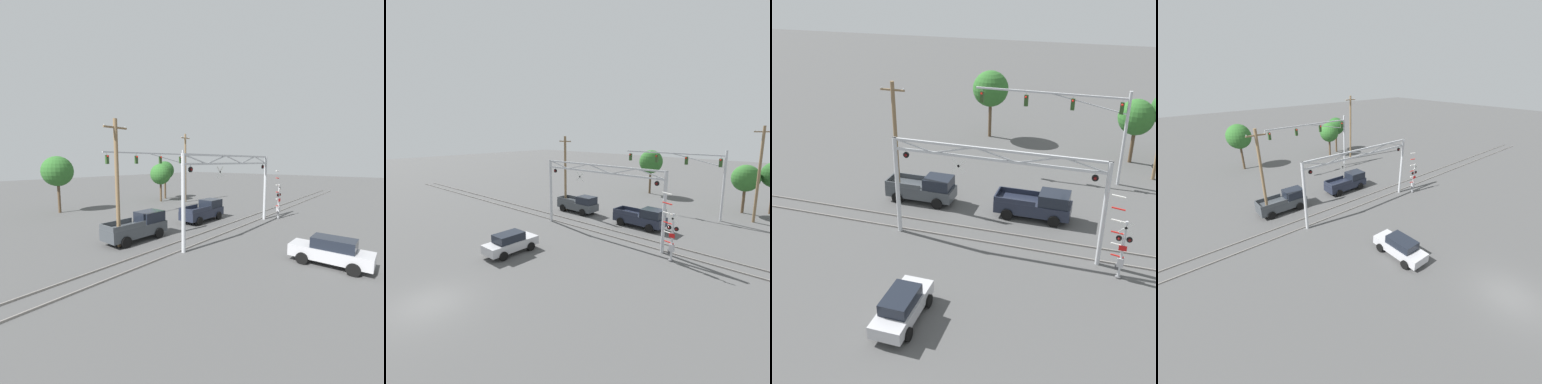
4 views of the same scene
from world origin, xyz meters
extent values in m
cube|color=gray|center=(0.00, 15.76, 0.05)|extent=(80.00, 0.08, 0.10)
cube|color=gray|center=(0.00, 17.19, 0.05)|extent=(80.00, 0.08, 0.10)
cylinder|color=#B7BABF|center=(-6.42, 15.47, 3.29)|extent=(0.27, 0.27, 6.58)
cylinder|color=#B7BABF|center=(6.42, 15.47, 3.29)|extent=(0.27, 0.27, 6.58)
cube|color=#B7BABF|center=(0.00, 15.47, 5.89)|extent=(13.12, 0.14, 0.14)
cube|color=#B7BABF|center=(0.00, 15.47, 6.51)|extent=(13.12, 0.14, 0.14)
cube|color=#B7BABF|center=(-5.14, 15.47, 6.20)|extent=(2.59, 0.08, 0.70)
cube|color=#B7BABF|center=(-2.57, 15.47, 6.20)|extent=(2.59, 0.08, 0.70)
cube|color=#B7BABF|center=(0.00, 15.47, 6.20)|extent=(2.59, 0.08, 0.70)
cube|color=#B7BABF|center=(2.57, 15.47, 6.20)|extent=(2.59, 0.08, 0.70)
cube|color=#B7BABF|center=(5.14, 15.47, 6.20)|extent=(2.59, 0.08, 0.70)
cylinder|color=black|center=(-5.69, 15.47, 5.53)|extent=(0.38, 0.10, 0.38)
sphere|color=#590C0C|center=(-5.69, 15.40, 5.53)|extent=(0.18, 0.18, 0.18)
cylinder|color=#B7BABF|center=(-5.69, 15.47, 5.77)|extent=(0.04, 0.04, 0.10)
cylinder|color=black|center=(5.69, 15.47, 5.53)|extent=(0.38, 0.10, 0.38)
sphere|color=#590C0C|center=(5.69, 15.40, 5.53)|extent=(0.18, 0.18, 0.18)
cylinder|color=#B7BABF|center=(5.69, 15.47, 5.77)|extent=(0.04, 0.04, 0.10)
cube|color=white|center=(-2.25, 15.37, 5.27)|extent=(0.88, 0.03, 0.88)
cube|color=white|center=(-2.25, 15.37, 5.27)|extent=(0.88, 0.03, 0.88)
cylinder|color=black|center=(-2.25, 15.35, 5.27)|extent=(0.04, 0.04, 0.02)
cylinder|color=#B7BABF|center=(7.65, 14.44, 1.83)|extent=(0.16, 0.16, 3.66)
cylinder|color=#59595B|center=(7.65, 14.44, 0.05)|extent=(0.35, 0.35, 0.10)
cube|color=white|center=(7.65, 14.33, 3.31)|extent=(0.78, 0.03, 0.78)
cube|color=white|center=(7.65, 14.33, 3.31)|extent=(0.78, 0.03, 0.78)
cylinder|color=black|center=(7.65, 14.31, 3.31)|extent=(0.04, 0.04, 0.02)
cylinder|color=black|center=(7.37, 14.44, 2.56)|extent=(0.32, 0.09, 0.32)
sphere|color=#590C0C|center=(7.37, 14.38, 2.56)|extent=(0.16, 0.16, 0.16)
cylinder|color=black|center=(7.93, 14.44, 2.56)|extent=(0.32, 0.09, 0.32)
sphere|color=#590C0C|center=(7.93, 14.38, 2.56)|extent=(0.16, 0.16, 0.16)
cube|color=#B7BABF|center=(7.65, 14.44, 2.56)|extent=(0.64, 0.06, 0.06)
cube|color=red|center=(7.65, 14.34, 2.01)|extent=(0.44, 0.02, 0.32)
cube|color=#B2B2B7|center=(7.65, 14.44, 1.05)|extent=(0.36, 0.28, 0.56)
cylinder|color=red|center=(7.43, 14.44, 1.42)|extent=(0.74, 0.09, 0.17)
cylinder|color=white|center=(7.35, 14.44, 2.15)|extent=(0.74, 0.09, 0.17)
cylinder|color=red|center=(7.27, 14.44, 2.88)|extent=(0.74, 0.09, 0.17)
cylinder|color=white|center=(7.19, 14.44, 3.62)|extent=(0.74, 0.09, 0.17)
cylinder|color=red|center=(7.11, 14.44, 4.35)|extent=(0.74, 0.09, 0.17)
cylinder|color=white|center=(7.03, 14.44, 5.09)|extent=(0.74, 0.09, 0.17)
cube|color=#3F3F42|center=(7.51, 14.44, 0.70)|extent=(0.24, 0.12, 0.36)
cylinder|color=#B7BABF|center=(7.22, 27.56, 3.80)|extent=(0.24, 0.24, 7.60)
cube|color=#B7BABF|center=(1.23, 27.56, 7.00)|extent=(11.99, 0.14, 0.14)
cube|color=#B7BABF|center=(4.23, 27.56, 6.40)|extent=(6.01, 0.08, 1.28)
cylinder|color=#B7BABF|center=(-4.27, 27.56, 6.85)|extent=(0.04, 0.04, 0.30)
cube|color=#28471E|center=(-4.27, 27.56, 6.26)|extent=(0.30, 0.26, 0.89)
sphere|color=red|center=(-4.27, 27.39, 6.57)|extent=(0.18, 0.18, 0.18)
cylinder|color=#B7BABF|center=(-0.60, 27.56, 6.85)|extent=(0.04, 0.04, 0.30)
cube|color=#28471E|center=(-0.60, 27.56, 6.26)|extent=(0.30, 0.26, 0.89)
sphere|color=red|center=(-0.60, 27.39, 6.57)|extent=(0.18, 0.18, 0.18)
cylinder|color=#B7BABF|center=(3.06, 27.56, 6.85)|extent=(0.04, 0.04, 0.30)
cube|color=#28471E|center=(3.06, 27.56, 6.26)|extent=(0.30, 0.26, 0.89)
sphere|color=red|center=(3.06, 27.39, 6.57)|extent=(0.18, 0.18, 0.18)
cylinder|color=#B7BABF|center=(6.72, 27.56, 6.85)|extent=(0.04, 0.04, 0.30)
cube|color=#28471E|center=(6.72, 27.56, 6.26)|extent=(0.30, 0.26, 0.89)
sphere|color=red|center=(6.72, 27.39, 6.57)|extent=(0.18, 0.18, 0.18)
cube|color=#1E2333|center=(1.66, 20.02, 0.84)|extent=(5.26, 1.81, 0.85)
cube|color=black|center=(3.12, 20.02, 1.67)|extent=(2.03, 1.67, 0.82)
cube|color=#1E2333|center=(0.55, 19.16, 1.44)|extent=(2.82, 0.08, 0.37)
cube|color=#1E2333|center=(0.55, 20.89, 1.44)|extent=(2.82, 0.08, 0.37)
cube|color=#1E2333|center=(-0.92, 20.02, 1.44)|extent=(0.10, 1.73, 0.37)
cylinder|color=black|center=(3.29, 19.11, 0.41)|extent=(0.82, 0.24, 0.82)
cylinder|color=black|center=(3.29, 20.94, 0.41)|extent=(0.82, 0.24, 0.82)
cylinder|color=black|center=(0.03, 19.11, 0.41)|extent=(0.82, 0.24, 0.82)
cylinder|color=black|center=(0.03, 20.94, 0.41)|extent=(0.82, 0.24, 0.82)
cube|color=#3D4247|center=(-6.77, 20.07, 0.84)|extent=(5.08, 1.81, 0.85)
cube|color=black|center=(-5.36, 20.07, 1.67)|extent=(1.97, 1.67, 0.82)
cube|color=#3D4247|center=(-7.85, 19.20, 1.44)|extent=(2.71, 0.08, 0.37)
cube|color=#3D4247|center=(-7.85, 20.93, 1.44)|extent=(2.71, 0.08, 0.37)
cube|color=#3D4247|center=(-9.26, 20.07, 1.44)|extent=(0.10, 1.73, 0.37)
cylinder|color=black|center=(-5.19, 19.15, 0.41)|extent=(0.82, 0.24, 0.82)
cylinder|color=black|center=(-5.19, 20.98, 0.41)|extent=(0.82, 0.24, 0.82)
cylinder|color=black|center=(-8.34, 19.15, 0.41)|extent=(0.82, 0.24, 0.82)
cylinder|color=black|center=(-8.34, 20.98, 0.41)|extent=(0.82, 0.24, 0.82)
cube|color=#B7B7BC|center=(-2.58, 7.45, 0.69)|extent=(1.67, 4.36, 0.69)
cube|color=black|center=(-2.58, 7.27, 1.35)|extent=(1.42, 2.27, 0.63)
cylinder|color=black|center=(-3.42, 8.76, 0.35)|extent=(0.24, 0.70, 0.70)
cylinder|color=black|center=(-1.73, 8.76, 0.35)|extent=(0.24, 0.70, 0.70)
cylinder|color=black|center=(-3.42, 6.14, 0.35)|extent=(0.24, 0.70, 0.70)
cylinder|color=black|center=(-1.73, 6.14, 0.35)|extent=(0.24, 0.70, 0.70)
cylinder|color=brown|center=(-8.47, 19.80, 4.47)|extent=(0.28, 0.28, 8.94)
cube|color=brown|center=(-8.47, 19.80, 8.34)|extent=(1.80, 0.12, 0.12)
cylinder|color=silver|center=(-9.29, 19.80, 8.44)|extent=(0.08, 0.08, 0.12)
cylinder|color=silver|center=(-7.65, 19.80, 8.44)|extent=(0.08, 0.08, 0.12)
cylinder|color=brown|center=(9.97, 29.50, 5.03)|extent=(0.28, 0.28, 10.07)
cube|color=brown|center=(9.97, 29.50, 9.47)|extent=(1.80, 0.12, 0.12)
cylinder|color=silver|center=(9.15, 29.50, 9.57)|extent=(0.08, 0.08, 0.12)
cylinder|color=silver|center=(10.79, 29.50, 9.57)|extent=(0.08, 0.08, 0.12)
cylinder|color=brown|center=(-5.68, 35.72, 1.85)|extent=(0.32, 0.32, 3.70)
sphere|color=#2D6628|center=(-5.68, 35.72, 4.93)|extent=(3.52, 3.52, 3.52)
cylinder|color=brown|center=(10.65, 34.49, 1.79)|extent=(0.32, 0.32, 3.58)
sphere|color=#265623|center=(10.65, 34.49, 4.62)|extent=(2.97, 2.97, 2.97)
cylinder|color=brown|center=(8.08, 32.83, 1.53)|extent=(0.32, 0.32, 3.07)
sphere|color=#2D6628|center=(8.08, 32.83, 4.16)|extent=(3.12, 3.12, 3.12)
camera|label=1|loc=(-18.88, 4.50, 6.05)|focal=24.00mm
camera|label=2|loc=(16.38, -5.78, 9.56)|focal=28.00mm
camera|label=3|loc=(6.19, -9.79, 16.42)|focal=45.00mm
camera|label=4|loc=(-16.01, -3.07, 13.52)|focal=24.00mm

